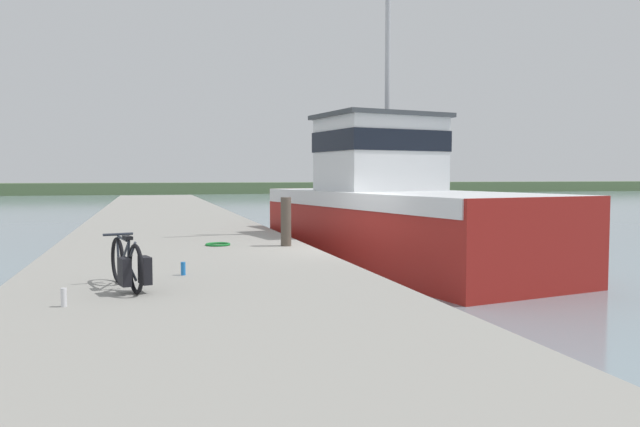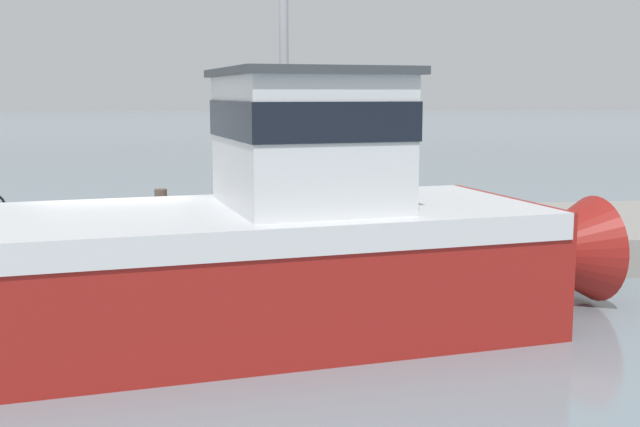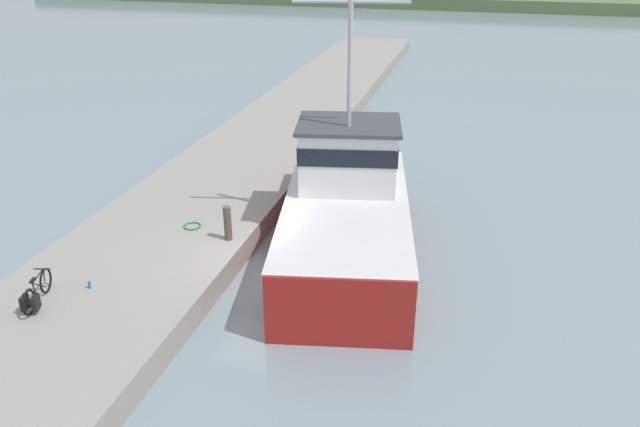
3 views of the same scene
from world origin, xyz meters
name	(u,v)px [view 2 (image 2 of 3)]	position (x,y,z in m)	size (l,w,h in m)	color
ground_plane	(118,303)	(0.00, 0.00, 0.00)	(320.00, 320.00, 0.00)	gray
dock_pier	(137,245)	(-3.52, 0.00, 0.40)	(5.73, 80.00, 0.79)	gray
fishing_boat_main	(265,241)	(2.18, 2.54, 1.48)	(5.56, 11.78, 9.02)	maroon
mooring_post	(161,218)	(-1.20, 0.72, 1.35)	(0.24, 0.24, 1.12)	#51473D
hose_coil	(192,231)	(-2.71, 1.26, 0.82)	(0.58, 0.58, 0.05)	#197A2D
water_bottle_by_bike	(0,224)	(-3.73, -2.97, 0.90)	(0.08, 0.08, 0.22)	blue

